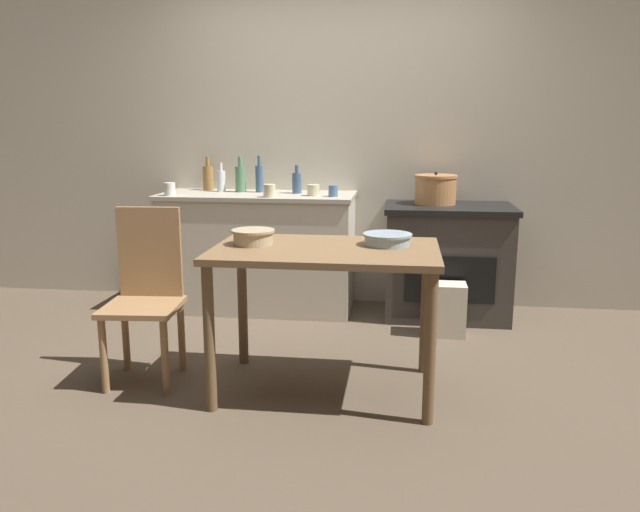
{
  "coord_description": "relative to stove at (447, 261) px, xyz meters",
  "views": [
    {
      "loc": [
        0.51,
        -3.37,
        1.41
      ],
      "look_at": [
        0.0,
        0.51,
        0.58
      ],
      "focal_mm": 35.0,
      "sensor_mm": 36.0,
      "label": 1
    }
  ],
  "objects": [
    {
      "name": "bottle_left",
      "position": [
        -1.14,
        0.07,
        0.56
      ],
      "size": [
        0.07,
        0.07,
        0.21
      ],
      "color": "#3D5675",
      "rests_on": "counter_cabinet"
    },
    {
      "name": "cup_right",
      "position": [
        -1.29,
        -0.22,
        0.53
      ],
      "size": [
        0.09,
        0.09,
        0.09
      ],
      "primitive_type": "cylinder",
      "color": "beige",
      "rests_on": "counter_cabinet"
    },
    {
      "name": "cup_center_right",
      "position": [
        -2.04,
        -0.21,
        0.53
      ],
      "size": [
        0.08,
        0.08,
        0.1
      ],
      "primitive_type": "cylinder",
      "color": "silver",
      "rests_on": "counter_cabinet"
    },
    {
      "name": "cup_far_right",
      "position": [
        -0.99,
        -0.09,
        0.52
      ],
      "size": [
        0.09,
        0.09,
        0.08
      ],
      "primitive_type": "cylinder",
      "color": "beige",
      "rests_on": "counter_cabinet"
    },
    {
      "name": "work_table",
      "position": [
        -0.73,
        -1.47,
        0.26
      ],
      "size": [
        1.17,
        0.74,
        0.79
      ],
      "color": "brown",
      "rests_on": "ground_plane"
    },
    {
      "name": "bottle_far_left",
      "position": [
        -1.88,
        0.2,
        0.58
      ],
      "size": [
        0.08,
        0.08,
        0.26
      ],
      "color": "olive",
      "rests_on": "counter_cabinet"
    },
    {
      "name": "flour_sack",
      "position": [
        -0.04,
        -0.47,
        -0.24
      ],
      "size": [
        0.27,
        0.19,
        0.36
      ],
      "primitive_type": "cube",
      "color": "beige",
      "rests_on": "ground_plane"
    },
    {
      "name": "bottle_center",
      "position": [
        -1.59,
        0.11,
        0.58
      ],
      "size": [
        0.08,
        0.08,
        0.27
      ],
      "color": "#517F5B",
      "rests_on": "counter_cabinet"
    },
    {
      "name": "cup_mid_right",
      "position": [
        -0.84,
        -0.12,
        0.52
      ],
      "size": [
        0.07,
        0.07,
        0.08
      ],
      "primitive_type": "cylinder",
      "color": "#4C6B99",
      "rests_on": "counter_cabinet"
    },
    {
      "name": "stove",
      "position": [
        0.0,
        0.0,
        0.0
      ],
      "size": [
        0.93,
        0.65,
        0.83
      ],
      "color": "#38332D",
      "rests_on": "ground_plane"
    },
    {
      "name": "mixing_bowl_large",
      "position": [
        -0.42,
        -1.36,
        0.4
      ],
      "size": [
        0.26,
        0.26,
        0.06
      ],
      "color": "#93A8B2",
      "rests_on": "work_table"
    },
    {
      "name": "chair",
      "position": [
        -1.75,
        -1.41,
        0.08
      ],
      "size": [
        0.43,
        0.43,
        0.96
      ],
      "rotation": [
        0.0,
        0.0,
        0.08
      ],
      "color": "#997047",
      "rests_on": "ground_plane"
    },
    {
      "name": "ground_plane",
      "position": [
        -0.86,
        -1.24,
        -0.42
      ],
      "size": [
        14.0,
        14.0,
        0.0
      ],
      "primitive_type": "plane",
      "color": "brown"
    },
    {
      "name": "wall_back",
      "position": [
        -0.86,
        0.34,
        0.86
      ],
      "size": [
        8.0,
        0.07,
        2.55
      ],
      "color": "beige",
      "rests_on": "ground_plane"
    },
    {
      "name": "bottle_center_left",
      "position": [
        -1.44,
        0.11,
        0.59
      ],
      "size": [
        0.06,
        0.06,
        0.28
      ],
      "color": "#3D5675",
      "rests_on": "counter_cabinet"
    },
    {
      "name": "mixing_bowl_small",
      "position": [
        -1.12,
        -1.43,
        0.41
      ],
      "size": [
        0.23,
        0.23,
        0.08
      ],
      "color": "tan",
      "rests_on": "work_table"
    },
    {
      "name": "counter_cabinet",
      "position": [
        -1.44,
        0.01,
        0.03
      ],
      "size": [
        1.48,
        0.63,
        0.9
      ],
      "color": "beige",
      "rests_on": "ground_plane"
    },
    {
      "name": "bottle_mid_left",
      "position": [
        -1.75,
        0.12,
        0.57
      ],
      "size": [
        0.07,
        0.07,
        0.22
      ],
      "color": "silver",
      "rests_on": "counter_cabinet"
    },
    {
      "name": "stock_pot",
      "position": [
        -0.1,
        0.06,
        0.52
      ],
      "size": [
        0.31,
        0.31,
        0.24
      ],
      "color": "#B77A47",
      "rests_on": "stove"
    }
  ]
}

